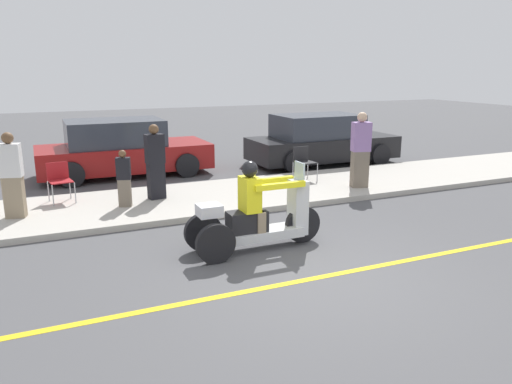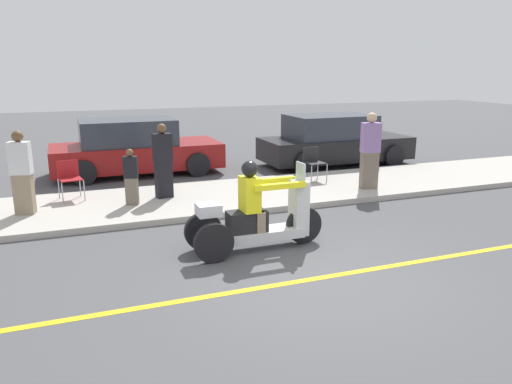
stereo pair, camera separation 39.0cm
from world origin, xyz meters
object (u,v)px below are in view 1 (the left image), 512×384
object	(u,v)px
spectator_far_back	(360,151)
parked_car_lot_far	(122,149)
spectator_with_child	(155,163)
folding_chair_curbside	(59,178)
spectator_mid_group	(12,177)
spectator_by_tree	(124,179)
parked_car_lot_left	(321,141)
folding_chair_set_back	(303,160)
motorcycle_trike	(256,218)

from	to	relation	value
spectator_far_back	parked_car_lot_far	xyz separation A→B (m)	(-4.80, 4.19, -0.25)
spectator_with_child	folding_chair_curbside	bearing A→B (deg)	162.44
spectator_mid_group	spectator_by_tree	world-z (taller)	spectator_mid_group
spectator_mid_group	parked_car_lot_left	bearing A→B (deg)	18.47
spectator_mid_group	spectator_far_back	bearing A→B (deg)	-4.58
spectator_mid_group	folding_chair_set_back	distance (m)	6.60
motorcycle_trike	spectator_by_tree	size ratio (longest dim) A/B	1.96
spectator_mid_group	folding_chair_set_back	world-z (taller)	spectator_mid_group
spectator_with_child	folding_chair_curbside	distance (m)	2.01
folding_chair_curbside	motorcycle_trike	bearing A→B (deg)	-55.72
folding_chair_curbside	parked_car_lot_far	xyz separation A→B (m)	(1.73, 2.71, 0.09)
motorcycle_trike	spectator_with_child	xyz separation A→B (m)	(-0.83, 3.40, 0.36)
motorcycle_trike	spectator_far_back	size ratio (longest dim) A/B	1.29
spectator_mid_group	folding_chair_set_back	size ratio (longest dim) A/B	1.97
spectator_with_child	folding_chair_set_back	world-z (taller)	spectator_with_child
motorcycle_trike	spectator_far_back	distance (m)	4.58
spectator_far_back	spectator_with_child	world-z (taller)	spectator_far_back
folding_chair_set_back	folding_chair_curbside	bearing A→B (deg)	177.79
parked_car_lot_far	spectator_by_tree	bearing A→B (deg)	-98.63
spectator_with_child	spectator_mid_group	xyz separation A→B (m)	(-2.75, -0.29, 0.00)
spectator_mid_group	folding_chair_curbside	bearing A→B (deg)	46.41
motorcycle_trike	spectator_far_back	world-z (taller)	spectator_far_back
spectator_by_tree	folding_chair_set_back	bearing A→B (deg)	9.22
spectator_by_tree	folding_chair_curbside	xyz separation A→B (m)	(-1.17, 0.96, -0.06)
spectator_mid_group	folding_chair_set_back	xyz separation A→B (m)	(6.56, 0.67, -0.27)
spectator_mid_group	folding_chair_curbside	world-z (taller)	spectator_mid_group
spectator_with_child	spectator_by_tree	distance (m)	0.84
parked_car_lot_far	parked_car_lot_left	bearing A→B (deg)	-7.98
spectator_with_child	parked_car_lot_far	distance (m)	3.33
spectator_mid_group	folding_chair_curbside	distance (m)	1.26
folding_chair_curbside	parked_car_lot_far	size ratio (longest dim) A/B	0.18
motorcycle_trike	folding_chair_set_back	xyz separation A→B (m)	(2.99, 3.78, 0.09)
spectator_mid_group	folding_chair_set_back	bearing A→B (deg)	5.81
folding_chair_curbside	folding_chair_set_back	distance (m)	5.72
spectator_far_back	spectator_mid_group	world-z (taller)	spectator_far_back
spectator_mid_group	spectator_by_tree	bearing A→B (deg)	-1.98
motorcycle_trike	parked_car_lot_far	size ratio (longest dim) A/B	0.50
spectator_by_tree	folding_chair_curbside	bearing A→B (deg)	140.80
spectator_far_back	parked_car_lot_far	world-z (taller)	spectator_far_back
spectator_mid_group	spectator_with_child	bearing A→B (deg)	5.93
motorcycle_trike	parked_car_lot_left	bearing A→B (deg)	51.01
parked_car_lot_far	spectator_mid_group	bearing A→B (deg)	-125.58
spectator_far_back	folding_chair_curbside	bearing A→B (deg)	167.23
spectator_far_back	parked_car_lot_left	bearing A→B (deg)	73.76
spectator_far_back	folding_chair_set_back	bearing A→B (deg)	122.82
spectator_far_back	parked_car_lot_left	distance (m)	3.53
folding_chair_set_back	parked_car_lot_far	xyz separation A→B (m)	(-3.98, 2.93, 0.09)
spectator_by_tree	parked_car_lot_left	xyz separation A→B (m)	(6.34, 2.86, 0.03)
spectator_by_tree	folding_chair_set_back	xyz separation A→B (m)	(4.54, 0.74, -0.06)
motorcycle_trike	spectator_with_child	size ratio (longest dim) A/B	1.42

